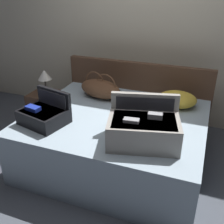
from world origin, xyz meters
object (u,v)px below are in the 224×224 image
(bed, at_px, (116,139))
(hard_case_large, at_px, (144,128))
(duffel_bag, at_px, (100,88))
(hard_case_medium, at_px, (44,114))
(nightstand, at_px, (48,108))
(pillow_center_head, at_px, (145,108))
(table_lamp, at_px, (45,76))
(pillow_near_headboard, at_px, (177,99))

(bed, distance_m, hard_case_large, 0.68)
(duffel_bag, bearing_deg, bed, -49.36)
(hard_case_medium, height_order, nightstand, hard_case_medium)
(bed, relative_size, nightstand, 3.98)
(pillow_center_head, relative_size, nightstand, 1.07)
(bed, bearing_deg, table_lamp, 156.83)
(hard_case_large, relative_size, table_lamp, 2.09)
(duffel_bag, bearing_deg, table_lamp, 172.73)
(hard_case_medium, bearing_deg, duffel_bag, 85.10)
(pillow_center_head, bearing_deg, table_lamp, 164.22)
(pillow_center_head, relative_size, table_lamp, 1.48)
(nightstand, relative_size, table_lamp, 1.39)
(bed, xyz_separation_m, nightstand, (-1.18, 0.51, -0.06))
(bed, bearing_deg, hard_case_medium, -147.88)
(duffel_bag, height_order, table_lamp, duffel_bag)
(nightstand, bearing_deg, bed, -23.17)
(pillow_near_headboard, relative_size, nightstand, 0.93)
(hard_case_large, bearing_deg, hard_case_medium, 166.37)
(hard_case_large, relative_size, duffel_bag, 1.19)
(duffel_bag, height_order, pillow_near_headboard, duffel_bag)
(hard_case_large, bearing_deg, bed, 122.02)
(hard_case_medium, height_order, duffel_bag, hard_case_medium)
(duffel_bag, distance_m, nightstand, 0.96)
(bed, relative_size, pillow_near_headboard, 4.28)
(bed, height_order, hard_case_large, hard_case_large)
(duffel_bag, bearing_deg, hard_case_large, -46.53)
(pillow_near_headboard, bearing_deg, table_lamp, 178.33)
(pillow_near_headboard, height_order, nightstand, pillow_near_headboard)
(hard_case_large, xyz_separation_m, pillow_center_head, (-0.11, 0.46, -0.04))
(hard_case_medium, relative_size, nightstand, 1.08)
(hard_case_large, height_order, pillow_center_head, hard_case_large)
(bed, relative_size, hard_case_large, 2.64)
(pillow_near_headboard, bearing_deg, pillow_center_head, -126.65)
(bed, bearing_deg, duffel_bag, 130.64)
(pillow_center_head, height_order, table_lamp, table_lamp)
(nightstand, height_order, table_lamp, table_lamp)
(table_lamp, bearing_deg, duffel_bag, -7.27)
(bed, height_order, table_lamp, table_lamp)
(duffel_bag, xyz_separation_m, table_lamp, (-0.84, 0.11, 0.02))
(hard_case_large, xyz_separation_m, nightstand, (-1.57, 0.87, -0.48))
(hard_case_medium, relative_size, table_lamp, 1.50)
(bed, xyz_separation_m, hard_case_large, (0.38, -0.37, 0.42))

